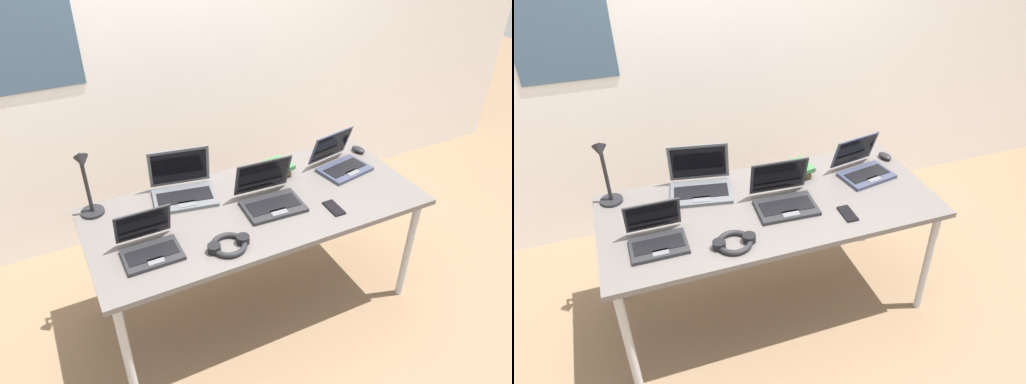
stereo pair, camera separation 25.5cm
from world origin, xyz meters
The scene contains 12 objects.
ground_plane centered at (0.00, 0.00, 0.00)m, with size 12.00×12.00×0.00m, color #7A6047.
wall_back centered at (0.00, 1.10, 1.30)m, with size 6.00×0.13×2.60m.
desk centered at (0.00, 0.00, 0.68)m, with size 1.80×0.80×0.74m.
desk_lamp centered at (-0.80, 0.28, 0.94)m, with size 0.12×0.18×0.40m.
laptop_center centered at (-0.32, 0.25, 0.79)m, with size 0.38×0.32×0.25m.
laptop_mid_desk centered at (0.07, -0.03, 0.79)m, with size 0.33×0.29×0.23m.
laptop_front_right centered at (-0.62, -0.12, 0.78)m, with size 0.27×0.24×0.20m.
laptop_front_left centered at (0.62, 0.11, 0.78)m, with size 0.33×0.31×0.21m.
computer_mouse centered at (0.83, 0.22, 0.76)m, with size 0.06×0.10×0.03m, color black.
cell_phone centered at (0.35, -0.22, 0.74)m, with size 0.06×0.14×0.01m, color black.
headphones centered at (-0.27, -0.26, 0.76)m, with size 0.21×0.18×0.04m.
book_stack centered at (0.24, 0.22, 0.78)m, with size 0.20×0.19×0.07m.
Camera 1 is at (-0.94, -1.89, 2.26)m, focal length 33.96 mm.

